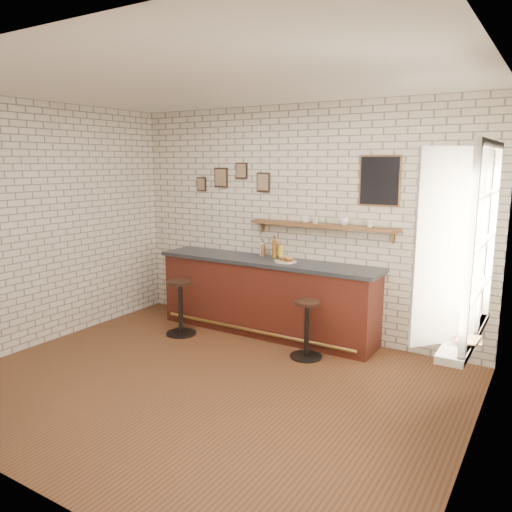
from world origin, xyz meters
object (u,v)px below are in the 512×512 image
object	(u,v)px
bitters_bottle_white	(262,249)
bar_stool_right	(307,327)
condiment_bottle_yellow	(281,252)
bar_counter	(266,296)
shelf_cup_b	(316,220)
book_lower	(457,338)
book_upper	(457,337)
shelf_cup_d	(370,224)
sandwich_plate	(286,262)
shelf_cup_c	(345,221)
bitters_bottle_amber	(274,249)
shelf_cup_a	(305,219)
bitters_bottle_brown	(263,250)
bar_stool_left	(180,306)
ciabatta_sandwich	(286,259)

from	to	relation	value
bitters_bottle_white	bar_stool_right	size ratio (longest dim) A/B	0.34
bitters_bottle_white	condiment_bottle_yellow	world-z (taller)	bitters_bottle_white
bar_counter	shelf_cup_b	distance (m)	1.22
book_lower	book_upper	xyz separation A→B (m)	(0.00, -0.03, 0.02)
shelf_cup_d	book_lower	distance (m)	2.36
sandwich_plate	bar_stool_right	bearing A→B (deg)	-41.11
condiment_bottle_yellow	shelf_cup_c	size ratio (longest dim) A/B	1.41
bitters_bottle_white	bitters_bottle_amber	bearing A→B (deg)	-0.00
sandwich_plate	book_lower	bearing A→B (deg)	-34.39
bitters_bottle_amber	shelf_cup_a	xyz separation A→B (m)	(0.45, 0.01, 0.42)
condiment_bottle_yellow	shelf_cup_d	size ratio (longest dim) A/B	2.11
bitters_bottle_amber	sandwich_plate	bearing A→B (deg)	-37.11
shelf_cup_b	book_upper	size ratio (longest dim) A/B	0.41
bitters_bottle_brown	bar_stool_left	world-z (taller)	bitters_bottle_brown
ciabatta_sandwich	sandwich_plate	bearing A→B (deg)	180.00
book_lower	shelf_cup_d	bearing A→B (deg)	118.42
bitters_bottle_white	bar_counter	bearing A→B (deg)	-46.64
bitters_bottle_brown	bitters_bottle_amber	world-z (taller)	bitters_bottle_amber
book_upper	bar_stool_left	bearing A→B (deg)	167.77
bitters_bottle_brown	bitters_bottle_white	size ratio (longest dim) A/B	0.89
bitters_bottle_white	shelf_cup_a	size ratio (longest dim) A/B	2.01
condiment_bottle_yellow	bitters_bottle_brown	bearing A→B (deg)	-180.00
bar_counter	book_lower	bearing A→B (deg)	-31.63
shelf_cup_b	book_lower	xyz separation A→B (m)	(2.06, -1.84, -0.60)
ciabatta_sandwich	shelf_cup_b	size ratio (longest dim) A/B	2.56
bitters_bottle_brown	shelf_cup_a	bearing A→B (deg)	0.70
bar_stool_left	book_lower	world-z (taller)	book_lower
shelf_cup_a	shelf_cup_c	world-z (taller)	shelf_cup_c
shelf_cup_a	shelf_cup_b	bearing A→B (deg)	-25.44
book_lower	bitters_bottle_white	bearing A→B (deg)	139.37
bar_stool_right	shelf_cup_a	world-z (taller)	shelf_cup_a
ciabatta_sandwich	shelf_cup_a	xyz separation A→B (m)	(0.15, 0.23, 0.49)
shelf_cup_c	book_upper	size ratio (longest dim) A/B	0.64
book_lower	shelf_cup_a	bearing A→B (deg)	132.24
shelf_cup_a	book_upper	distance (m)	2.95
sandwich_plate	shelf_cup_b	size ratio (longest dim) A/B	3.18
bar_counter	shelf_cup_a	size ratio (longest dim) A/B	26.61
condiment_bottle_yellow	shelf_cup_b	size ratio (longest dim) A/B	2.20
bitters_bottle_white	ciabatta_sandwich	bearing A→B (deg)	-23.84
book_lower	book_upper	bearing A→B (deg)	-97.84
sandwich_plate	bitters_bottle_amber	xyz separation A→B (m)	(-0.29, 0.22, 0.11)
bitters_bottle_amber	book_upper	bearing A→B (deg)	-35.20
shelf_cup_a	shelf_cup_c	xyz separation A→B (m)	(0.53, 0.00, 0.01)
bar_stool_left	shelf_cup_a	xyz separation A→B (m)	(1.40, 0.84, 1.15)
book_lower	sandwich_plate	bearing A→B (deg)	137.77
bar_stool_left	shelf_cup_d	bearing A→B (deg)	20.53
ciabatta_sandwich	book_upper	world-z (taller)	ciabatta_sandwich
bar_counter	book_lower	size ratio (longest dim) A/B	13.46
bar_counter	ciabatta_sandwich	bearing A→B (deg)	-4.96
bar_counter	book_upper	world-z (taller)	bar_counter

